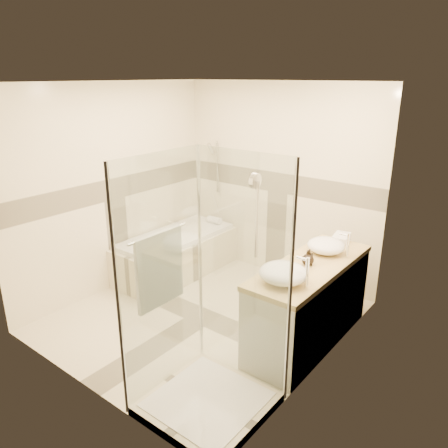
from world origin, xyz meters
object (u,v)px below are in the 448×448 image
Objects in this scene: vessel_sink_near at (326,246)px; vessel_sink_far at (283,273)px; bathtub at (176,252)px; vanity at (309,303)px; amenity_bottle_a at (309,257)px; amenity_bottle_b at (308,258)px; shower_enclosure at (202,345)px.

vessel_sink_near is 0.84m from vessel_sink_far.
vanity is at bearing -9.25° from bathtub.
vanity reaches higher than bathtub.
amenity_bottle_a is (0.00, 0.48, -0.01)m from vessel_sink_far.
vessel_sink_near reaches higher than amenity_bottle_b.
vanity is 0.79× the size of shower_enclosure.
vessel_sink_far is 0.46m from amenity_bottle_b.
vessel_sink_far is (2.13, -0.85, 0.63)m from bathtub.
amenity_bottle_a reaches higher than vanity.
shower_enclosure reaches higher than amenity_bottle_b.
vanity is 0.50m from amenity_bottle_b.
bathtub is 2.22m from vessel_sink_near.
amenity_bottle_b is at bearing 77.48° from shower_enclosure.
shower_enclosure is at bearing -99.59° from vessel_sink_near.
shower_enclosure reaches higher than vessel_sink_far.
vessel_sink_far is (-0.02, -0.50, 0.51)m from vanity.
bathtub is 11.40× the size of amenity_bottle_b.
bathtub is at bearing 138.90° from shower_enclosure.
vessel_sink_near is at bearing 90.00° from amenity_bottle_a.
bathtub is 2.18m from vanity.
vessel_sink_near is (-0.02, 0.34, 0.50)m from vanity.
vessel_sink_far is 2.85× the size of amenity_bottle_b.
bathtub is at bearing 158.28° from vessel_sink_far.
bathtub is 2.47m from shower_enclosure.
vanity is 3.80× the size of vessel_sink_far.
vanity is 1.31m from shower_enclosure.
vessel_sink_far is 2.86× the size of amenity_bottle_a.
vessel_sink_far is at bearing -90.00° from vessel_sink_near.
vessel_sink_far is at bearing -92.29° from vanity.
amenity_bottle_b is at bearing -90.00° from amenity_bottle_a.
vessel_sink_near is at bearing 80.41° from shower_enclosure.
vessel_sink_near is (0.27, 1.61, 0.42)m from shower_enclosure.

